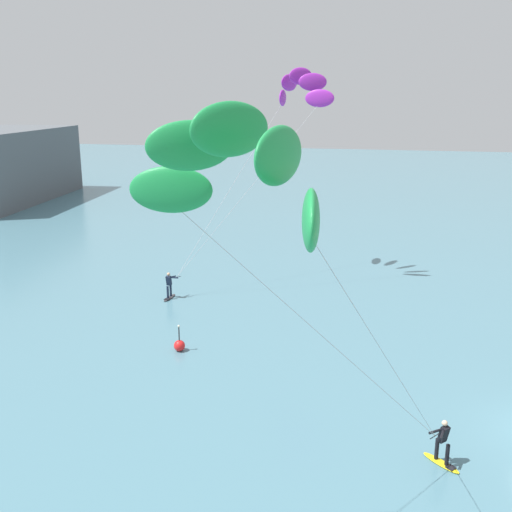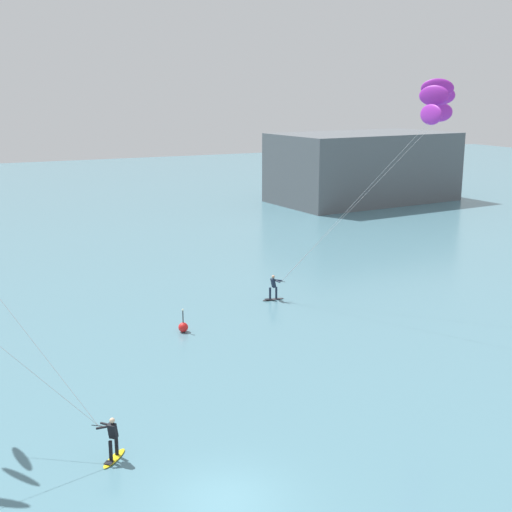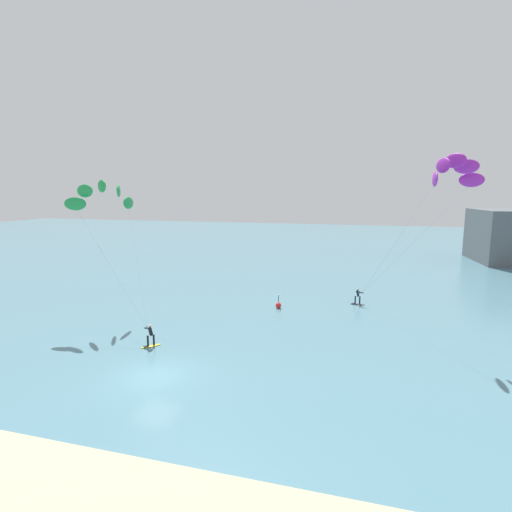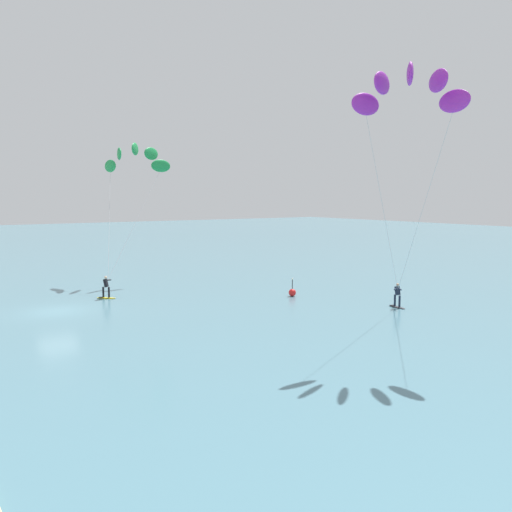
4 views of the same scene
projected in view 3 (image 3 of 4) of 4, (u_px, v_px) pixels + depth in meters
The scene contains 4 objects.
ground_plane at pixel (155, 376), 24.60m from camera, with size 240.00×240.00×0.00m, color slate.
kitesurfer_nearshore at pixel (104, 199), 34.49m from camera, with size 10.34×8.92×12.25m.
kitesurfer_mid_water at pixel (450, 177), 30.17m from camera, with size 9.91×9.62×14.04m.
marker_buoy at pixel (278, 305), 38.95m from camera, with size 0.56×0.56×1.38m.
Camera 3 is at (12.15, -20.61, 11.22)m, focal length 28.09 mm.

